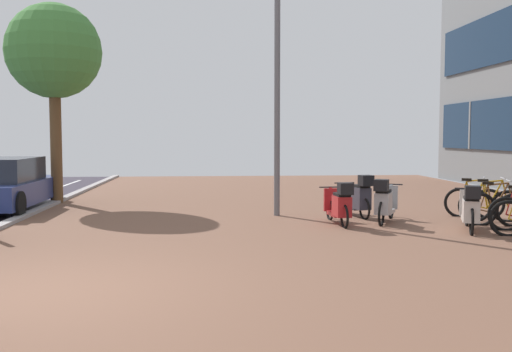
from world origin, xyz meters
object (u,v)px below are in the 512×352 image
object	(u,v)px
scooter_near	(340,205)
street_tree	(54,53)
bicycle_rack_05	(474,202)
bicycle_rack_03	(497,209)
scooter_extra	(385,202)
scooter_far	(358,197)
lamp_post	(277,63)
bicycle_rack_04	(491,205)
scooter_mid	(470,209)
parked_car_far	(7,185)

from	to	relation	value
scooter_near	street_tree	distance (m)	9.28
bicycle_rack_05	street_tree	world-z (taller)	street_tree
bicycle_rack_03	bicycle_rack_05	world-z (taller)	bicycle_rack_03
scooter_near	street_tree	bearing A→B (deg)	146.50
bicycle_rack_05	bicycle_rack_03	bearing A→B (deg)	-95.46
scooter_extra	scooter_far	bearing A→B (deg)	110.76
scooter_far	street_tree	distance (m)	9.31
street_tree	bicycle_rack_05	bearing A→B (deg)	-19.76
lamp_post	bicycle_rack_03	bearing A→B (deg)	-23.78
bicycle_rack_03	scooter_far	size ratio (longest dim) A/B	0.82
scooter_near	scooter_extra	world-z (taller)	scooter_extra
bicycle_rack_04	bicycle_rack_05	bearing A→B (deg)	97.89
scooter_extra	bicycle_rack_04	bearing A→B (deg)	1.17
scooter_far	street_tree	bearing A→B (deg)	155.61
bicycle_rack_04	scooter_mid	size ratio (longest dim) A/B	0.84
bicycle_rack_03	bicycle_rack_04	distance (m)	0.68
bicycle_rack_04	street_tree	bearing A→B (deg)	157.34
lamp_post	parked_car_far	bearing A→B (deg)	166.04
bicycle_rack_04	lamp_post	size ratio (longest dim) A/B	0.21
scooter_mid	scooter_extra	size ratio (longest dim) A/B	1.04
bicycle_rack_04	lamp_post	xyz separation A→B (m)	(-4.65, 1.31, 3.24)
scooter_extra	street_tree	bearing A→B (deg)	151.23
parked_car_far	lamp_post	bearing A→B (deg)	-13.96
bicycle_rack_04	bicycle_rack_05	world-z (taller)	bicycle_rack_04
bicycle_rack_03	scooter_extra	world-z (taller)	scooter_extra
bicycle_rack_04	bicycle_rack_05	xyz separation A→B (m)	(-0.09, 0.65, -0.01)
scooter_near	parked_car_far	bearing A→B (deg)	157.69
bicycle_rack_04	scooter_far	xyz separation A→B (m)	(-2.79, 0.89, 0.11)
bicycle_rack_03	scooter_mid	bearing A→B (deg)	-143.67
street_tree	bicycle_rack_03	bearing A→B (deg)	-26.05
lamp_post	scooter_mid	bearing A→B (deg)	-36.21
scooter_extra	parked_car_far	distance (m)	9.52
bicycle_rack_03	lamp_post	world-z (taller)	lamp_post
scooter_mid	bicycle_rack_05	bearing A→B (deg)	62.66
parked_car_far	lamp_post	xyz separation A→B (m)	(6.81, -1.69, 2.97)
bicycle_rack_04	bicycle_rack_05	distance (m)	0.65
bicycle_rack_04	parked_car_far	xyz separation A→B (m)	(-11.46, 3.00, 0.27)
scooter_mid	lamp_post	bearing A→B (deg)	143.79
bicycle_rack_05	scooter_extra	distance (m)	2.45
bicycle_rack_05	bicycle_rack_04	bearing A→B (deg)	-82.11
scooter_near	parked_car_far	distance (m)	8.61
parked_car_far	scooter_far	bearing A→B (deg)	-13.69
parked_car_far	street_tree	world-z (taller)	street_tree
scooter_mid	street_tree	bearing A→B (deg)	148.92
street_tree	parked_car_far	bearing A→B (deg)	-122.51
bicycle_rack_05	scooter_far	size ratio (longest dim) A/B	0.75
bicycle_rack_04	scooter_near	bearing A→B (deg)	-175.60
lamp_post	street_tree	world-z (taller)	lamp_post
bicycle_rack_04	scooter_extra	bearing A→B (deg)	-178.83
bicycle_rack_05	lamp_post	size ratio (longest dim) A/B	0.19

